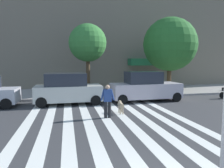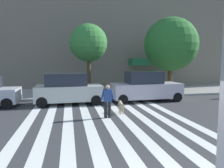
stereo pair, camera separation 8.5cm
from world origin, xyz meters
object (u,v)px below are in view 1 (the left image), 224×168
parked_car_behind_first (68,89)px  street_tree_nearest (88,43)px  dog_on_leash (121,105)px  parked_car_third_in_line (145,87)px  street_tree_middle (170,44)px  pedestrian_dog_walker (108,99)px

parked_car_behind_first → street_tree_nearest: 5.15m
street_tree_nearest → dog_on_leash: street_tree_nearest is taller
parked_car_behind_first → parked_car_third_in_line: 5.32m
street_tree_nearest → street_tree_middle: size_ratio=0.89×
street_tree_nearest → pedestrian_dog_walker: 8.20m
parked_car_behind_first → dog_on_leash: parked_car_behind_first is taller
parked_car_behind_first → parked_car_third_in_line: (5.32, -0.00, -0.02)m
street_tree_middle → street_tree_nearest: bearing=174.8°
parked_car_behind_first → street_tree_middle: street_tree_middle is taller
parked_car_third_in_line → pedestrian_dog_walker: parked_car_third_in_line is taller
parked_car_third_in_line → pedestrian_dog_walker: (-3.44, -3.90, -0.04)m
dog_on_leash → parked_car_behind_first: bearing=131.2°
street_tree_middle → dog_on_leash: street_tree_middle is taller
parked_car_third_in_line → street_tree_nearest: (-3.64, 3.58, 3.32)m
parked_car_behind_first → pedestrian_dog_walker: parked_car_behind_first is taller
pedestrian_dog_walker → dog_on_leash: bearing=41.3°
parked_car_third_in_line → street_tree_nearest: 6.09m
parked_car_third_in_line → street_tree_middle: street_tree_middle is taller
parked_car_behind_first → parked_car_third_in_line: size_ratio=0.87×
parked_car_behind_first → street_tree_nearest: street_tree_nearest is taller
pedestrian_dog_walker → dog_on_leash: size_ratio=1.69×
street_tree_middle → pedestrian_dog_walker: street_tree_middle is taller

